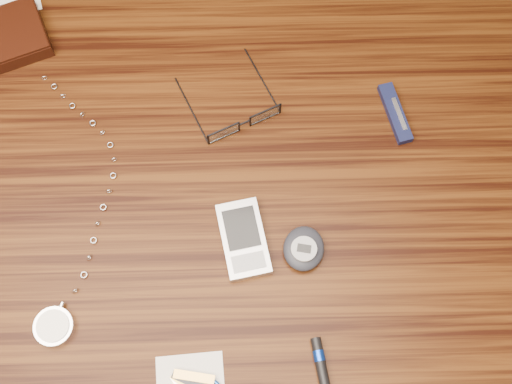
% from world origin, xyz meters
% --- Properties ---
extents(ground, '(3.80, 3.80, 0.00)m').
position_xyz_m(ground, '(0.00, 0.00, 0.00)').
color(ground, '#472814').
rests_on(ground, ground).
extents(desk, '(1.00, 0.70, 0.75)m').
position_xyz_m(desk, '(0.00, 0.00, 0.65)').
color(desk, '#381B08').
rests_on(desk, ground).
extents(wallet_and_card, '(0.15, 0.18, 0.03)m').
position_xyz_m(wallet_and_card, '(-0.31, 0.27, 0.76)').
color(wallet_and_card, black).
rests_on(wallet_and_card, desk).
extents(eyeglasses, '(0.15, 0.16, 0.03)m').
position_xyz_m(eyeglasses, '(0.04, 0.13, 0.76)').
color(eyeglasses, black).
rests_on(eyeglasses, desk).
extents(pocket_watch, '(0.12, 0.39, 0.02)m').
position_xyz_m(pocket_watch, '(-0.20, -0.14, 0.76)').
color(pocket_watch, silver).
rests_on(pocket_watch, desk).
extents(pda_phone, '(0.07, 0.11, 0.02)m').
position_xyz_m(pda_phone, '(0.04, -0.05, 0.76)').
color(pda_phone, '#B0B0B5').
rests_on(pda_phone, desk).
extents(pedometer, '(0.06, 0.07, 0.03)m').
position_xyz_m(pedometer, '(0.12, -0.06, 0.76)').
color(pedometer, '#20222C').
rests_on(pedometer, desk).
extents(pocket_knife, '(0.04, 0.10, 0.01)m').
position_xyz_m(pocket_knife, '(0.26, 0.14, 0.76)').
color(pocket_knife, black).
rests_on(pocket_knife, desk).
extents(black_blue_pen, '(0.03, 0.10, 0.01)m').
position_xyz_m(black_blue_pen, '(0.13, -0.22, 0.76)').
color(black_blue_pen, black).
rests_on(black_blue_pen, desk).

